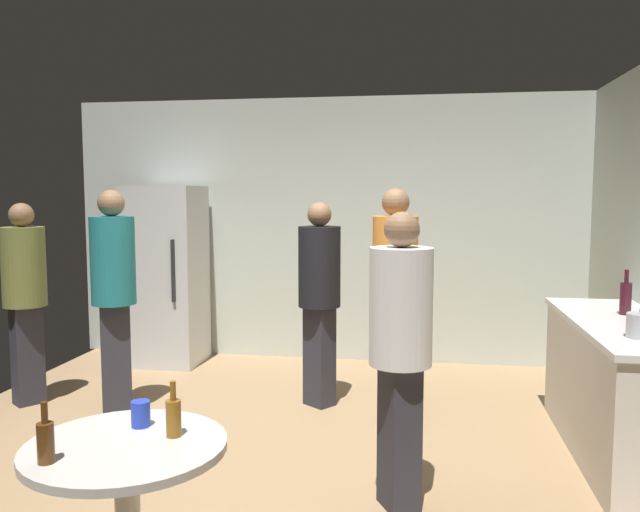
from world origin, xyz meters
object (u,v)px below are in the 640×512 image
object	(u,v)px
plastic_cup_blue	(141,414)
person_in_white_shirt	(401,338)
beer_bottle_brown	(46,441)
person_in_olive_shirt	(25,288)
foreground_table	(126,468)
beer_bottle_amber	(174,416)
wine_bottle_on_counter	(626,297)
person_in_black_shirt	(319,288)
person_in_orange_shirt	(395,285)
person_in_teal_shirt	(114,283)
refrigerator	(166,275)

from	to	relation	value
plastic_cup_blue	person_in_white_shirt	world-z (taller)	person_in_white_shirt
beer_bottle_brown	person_in_olive_shirt	world-z (taller)	person_in_olive_shirt
foreground_table	beer_bottle_amber	bearing A→B (deg)	30.69
beer_bottle_brown	person_in_white_shirt	world-z (taller)	person_in_white_shirt
wine_bottle_on_counter	beer_bottle_amber	xyz separation A→B (m)	(-2.37, -2.17, -0.20)
person_in_black_shirt	foreground_table	bearing A→B (deg)	30.24
person_in_white_shirt	foreground_table	bearing A→B (deg)	18.55
person_in_black_shirt	person_in_white_shirt	xyz separation A→B (m)	(0.70, -1.62, -0.02)
wine_bottle_on_counter	person_in_orange_shirt	size ratio (longest dim) A/B	0.18
wine_bottle_on_counter	person_in_black_shirt	size ratio (longest dim) A/B	0.19
plastic_cup_blue	person_in_orange_shirt	bearing A→B (deg)	67.06
person_in_teal_shirt	person_in_white_shirt	xyz separation A→B (m)	(2.26, -1.21, -0.08)
refrigerator	beer_bottle_amber	xyz separation A→B (m)	(1.56, -3.70, -0.08)
person_in_black_shirt	person_in_white_shirt	size ratio (longest dim) A/B	1.02
person_in_white_shirt	person_in_black_shirt	bearing A→B (deg)	-94.60
plastic_cup_blue	person_in_teal_shirt	distance (m)	2.46
foreground_table	person_in_olive_shirt	size ratio (longest dim) A/B	0.49
beer_bottle_amber	person_in_white_shirt	xyz separation A→B (m)	(0.88, 1.01, 0.13)
person_in_black_shirt	refrigerator	bearing A→B (deg)	-84.16
refrigerator	beer_bottle_brown	xyz separation A→B (m)	(1.20, -4.02, -0.08)
beer_bottle_brown	person_in_black_shirt	distance (m)	3.00
person_in_orange_shirt	person_in_olive_shirt	bearing A→B (deg)	-86.28
person_in_olive_shirt	person_in_black_shirt	bearing A→B (deg)	45.13
beer_bottle_brown	refrigerator	bearing A→B (deg)	106.62
foreground_table	beer_bottle_brown	size ratio (longest dim) A/B	3.48
beer_bottle_amber	wine_bottle_on_counter	bearing A→B (deg)	42.55
foreground_table	person_in_black_shirt	bearing A→B (deg)	82.80
person_in_orange_shirt	person_in_teal_shirt	bearing A→B (deg)	-83.61
plastic_cup_blue	person_in_black_shirt	bearing A→B (deg)	81.89
person_in_teal_shirt	wine_bottle_on_counter	bearing A→B (deg)	59.57
beer_bottle_brown	person_in_black_shirt	xyz separation A→B (m)	(0.55, 2.95, 0.15)
person_in_orange_shirt	person_in_white_shirt	size ratio (longest dim) A/B	1.08
beer_bottle_amber	person_in_teal_shirt	size ratio (longest dim) A/B	0.13
person_in_teal_shirt	person_in_orange_shirt	world-z (taller)	person_in_orange_shirt
person_in_olive_shirt	person_in_teal_shirt	bearing A→B (deg)	31.74
refrigerator	wine_bottle_on_counter	bearing A→B (deg)	-21.23
person_in_black_shirt	person_in_orange_shirt	distance (m)	0.66
person_in_teal_shirt	person_in_black_shirt	xyz separation A→B (m)	(1.56, 0.41, -0.06)
wine_bottle_on_counter	person_in_orange_shirt	xyz separation A→B (m)	(-1.57, 0.21, 0.02)
foreground_table	person_in_black_shirt	distance (m)	2.77
person_in_black_shirt	person_in_white_shirt	distance (m)	1.77
wine_bottle_on_counter	foreground_table	world-z (taller)	wine_bottle_on_counter
person_in_white_shirt	beer_bottle_brown	bearing A→B (deg)	18.76
wine_bottle_on_counter	beer_bottle_brown	world-z (taller)	wine_bottle_on_counter
beer_bottle_brown	person_in_orange_shirt	xyz separation A→B (m)	(1.16, 2.71, 0.22)
person_in_olive_shirt	beer_bottle_amber	bearing A→B (deg)	-9.25
beer_bottle_amber	person_in_orange_shirt	distance (m)	2.53
foreground_table	plastic_cup_blue	world-z (taller)	plastic_cup_blue
wine_bottle_on_counter	plastic_cup_blue	bearing A→B (deg)	-140.66
beer_bottle_brown	person_in_orange_shirt	size ratio (longest dim) A/B	0.13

